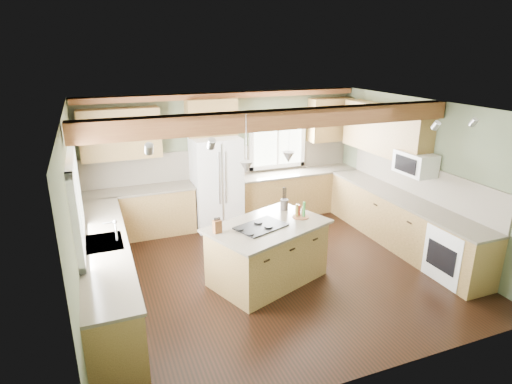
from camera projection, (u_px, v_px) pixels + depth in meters
name	position (u px, v px, depth m)	size (l,w,h in m)	color
floor	(273.00, 271.00, 6.88)	(5.60, 5.60, 0.00)	black
ceiling	(276.00, 108.00, 6.04)	(5.60, 5.60, 0.00)	silver
wall_back	(225.00, 157.00, 8.67)	(5.60, 5.60, 0.00)	#4C573E
wall_left	(75.00, 221.00, 5.49)	(5.00, 5.00, 0.00)	#4C573E
wall_right	(422.00, 175.00, 7.43)	(5.00, 5.00, 0.00)	#4C573E
ceiling_beam	(282.00, 119.00, 5.90)	(5.55, 0.26, 0.26)	brown
soffit_trim	(225.00, 95.00, 8.18)	(5.55, 0.20, 0.10)	brown
backsplash_back	(225.00, 162.00, 8.68)	(5.58, 0.03, 0.58)	brown
backsplash_right	(418.00, 180.00, 7.50)	(0.03, 3.70, 0.58)	brown
base_cab_back_left	(140.00, 213.00, 8.06)	(2.02, 0.60, 0.88)	brown
counter_back_left	(138.00, 190.00, 7.91)	(2.06, 0.64, 0.04)	brown
base_cab_back_right	(296.00, 193.00, 9.19)	(2.62, 0.60, 0.88)	brown
counter_back_right	(297.00, 172.00, 9.05)	(2.66, 0.64, 0.04)	brown
base_cab_left	(107.00, 274.00, 5.92)	(0.60, 3.70, 0.88)	brown
counter_left	(103.00, 244.00, 5.77)	(0.64, 3.74, 0.04)	brown
base_cab_right	(400.00, 222.00, 7.65)	(0.60, 3.70, 0.88)	brown
counter_right	(403.00, 198.00, 7.50)	(0.64, 3.74, 0.04)	brown
upper_cab_back_left	(120.00, 134.00, 7.61)	(1.40, 0.35, 0.90)	brown
upper_cab_over_fridge	(211.00, 117.00, 8.13)	(0.96, 0.35, 0.70)	brown
upper_cab_right	(384.00, 130.00, 7.96)	(0.35, 2.20, 0.90)	brown
upper_cab_back_corner	(330.00, 120.00, 9.10)	(0.90, 0.35, 0.90)	brown
window_left	(74.00, 201.00, 5.46)	(0.04, 1.60, 1.05)	white
window_back	(277.00, 141.00, 8.97)	(1.10, 0.04, 1.00)	white
sink	(103.00, 243.00, 5.77)	(0.50, 0.65, 0.03)	#262628
faucet	(116.00, 231.00, 5.78)	(0.02, 0.02, 0.28)	#B2B2B7
dishwasher	(115.00, 329.00, 4.78)	(0.60, 0.60, 0.84)	white
oven	(456.00, 254.00, 6.50)	(0.60, 0.72, 0.84)	white
microwave	(415.00, 163.00, 7.23)	(0.40, 0.70, 0.38)	white
pendant_left	(246.00, 167.00, 5.76)	(0.18, 0.18, 0.16)	#B2B2B7
pendant_right	(288.00, 157.00, 6.29)	(0.18, 0.18, 0.16)	#B2B2B7
refrigerator	(216.00, 183.00, 8.36)	(0.90, 0.74, 1.80)	silver
island	(267.00, 254.00, 6.49)	(1.64, 1.00, 0.88)	brown
island_top	(268.00, 226.00, 6.34)	(1.75, 1.11, 0.04)	brown
cooktop	(261.00, 226.00, 6.24)	(0.71, 0.47, 0.02)	black
knife_block	(217.00, 226.00, 6.03)	(0.11, 0.08, 0.19)	brown
utensil_crock	(284.00, 205.00, 6.89)	(0.13, 0.13, 0.17)	#3E3832
bottle_tray	(301.00, 210.00, 6.57)	(0.26, 0.26, 0.24)	brown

